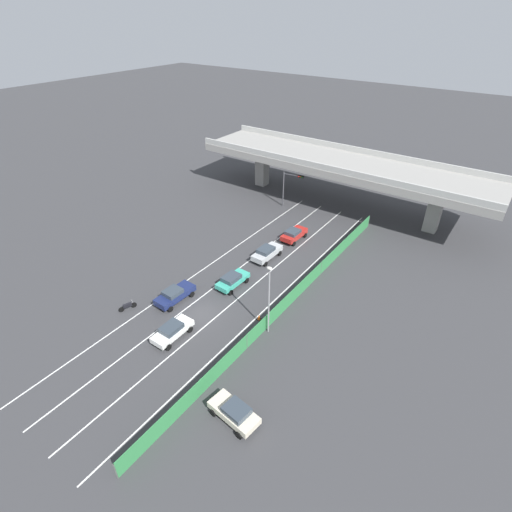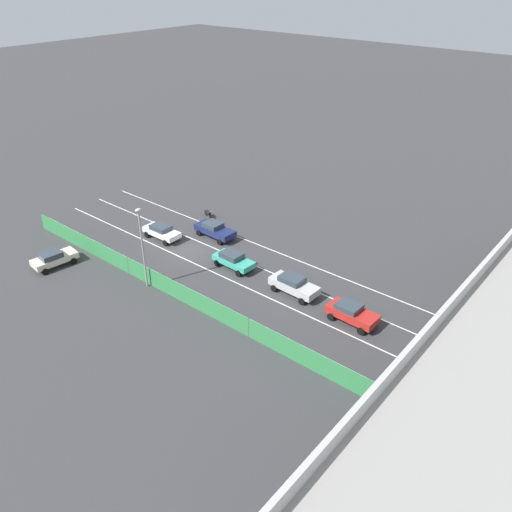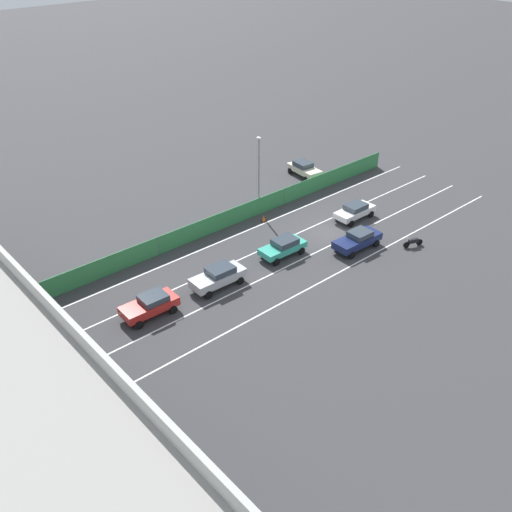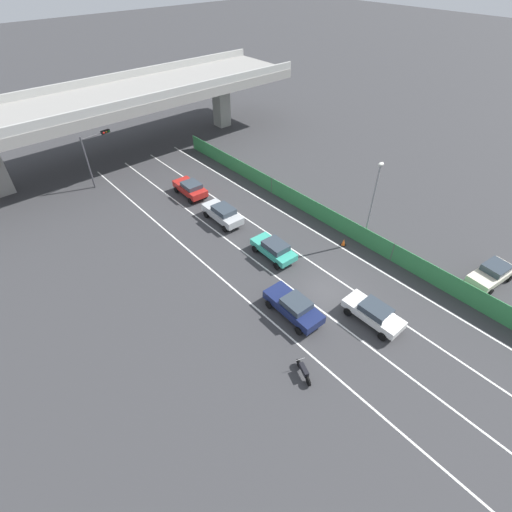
{
  "view_description": "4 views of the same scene",
  "coord_description": "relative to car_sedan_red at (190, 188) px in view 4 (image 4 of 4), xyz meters",
  "views": [
    {
      "loc": [
        23.2,
        -22.3,
        27.62
      ],
      "look_at": [
        -0.44,
        10.91,
        1.39
      ],
      "focal_mm": 27.62,
      "sensor_mm": 36.0,
      "label": 1
    },
    {
      "loc": [
        31.77,
        35.19,
        26.08
      ],
      "look_at": [
        -0.69,
        8.26,
        1.91
      ],
      "focal_mm": 36.56,
      "sensor_mm": 36.0,
      "label": 2
    },
    {
      "loc": [
        -31.02,
        35.91,
        26.28
      ],
      "look_at": [
        -1.15,
        9.83,
        1.97
      ],
      "focal_mm": 40.6,
      "sensor_mm": 36.0,
      "label": 3
    },
    {
      "loc": [
        -17.87,
        -12.23,
        21.14
      ],
      "look_at": [
        -2.59,
        5.39,
        1.67
      ],
      "focal_mm": 26.74,
      "sensor_mm": 36.0,
      "label": 4
    }
  ],
  "objects": [
    {
      "name": "ground_plane",
      "position": [
        -0.12,
        -19.11,
        -0.9
      ],
      "size": [
        300.0,
        300.0,
        0.0
      ],
      "primitive_type": "plane",
      "color": "#38383A"
    },
    {
      "name": "lane_line_left_edge",
      "position": [
        -5.37,
        -12.68,
        -0.9
      ],
      "size": [
        0.14,
        48.86,
        0.01
      ],
      "primitive_type": "cube",
      "color": "silver",
      "rests_on": "ground"
    },
    {
      "name": "lane_line_mid_left",
      "position": [
        -1.87,
        -12.68,
        -0.9
      ],
      "size": [
        0.14,
        48.86,
        0.01
      ],
      "primitive_type": "cube",
      "color": "silver",
      "rests_on": "ground"
    },
    {
      "name": "lane_line_mid_right",
      "position": [
        1.62,
        -12.68,
        -0.9
      ],
      "size": [
        0.14,
        48.86,
        0.01
      ],
      "primitive_type": "cube",
      "color": "silver",
      "rests_on": "ground"
    },
    {
      "name": "lane_line_right_edge",
      "position": [
        5.12,
        -12.68,
        -0.9
      ],
      "size": [
        0.14,
        48.86,
        0.01
      ],
      "primitive_type": "cube",
      "color": "silver",
      "rests_on": "ground"
    },
    {
      "name": "elevated_overpass",
      "position": [
        -0.12,
        13.75,
        5.67
      ],
      "size": [
        46.0,
        10.68,
        8.24
      ],
      "color": "gray",
      "rests_on": "ground"
    },
    {
      "name": "green_fence",
      "position": [
        6.89,
        -12.68,
        -0.02
      ],
      "size": [
        0.1,
        44.96,
        1.76
      ],
      "color": "#338447",
      "rests_on": "ground"
    },
    {
      "name": "car_sedan_red",
      "position": [
        0.0,
        0.0,
        0.0
      ],
      "size": [
        2.18,
        4.31,
        1.6
      ],
      "color": "red",
      "rests_on": "ground"
    },
    {
      "name": "car_sedan_silver",
      "position": [
        -0.35,
        -6.12,
        0.03
      ],
      "size": [
        2.12,
        4.63,
        1.67
      ],
      "color": "#B7BABC",
      "rests_on": "ground"
    },
    {
      "name": "car_sedan_white",
      "position": [
        0.1,
        -23.15,
        -0.04
      ],
      "size": [
        1.97,
        4.35,
        1.52
      ],
      "color": "white",
      "rests_on": "ground"
    },
    {
      "name": "car_taxi_teal",
      "position": [
        -0.29,
        -13.26,
        -0.03
      ],
      "size": [
        2.1,
        4.31,
        1.55
      ],
      "color": "teal",
      "rests_on": "ground"
    },
    {
      "name": "car_sedan_navy",
      "position": [
        -3.74,
        -19.03,
        -0.01
      ],
      "size": [
        2.17,
        4.73,
        1.62
      ],
      "color": "navy",
      "rests_on": "ground"
    },
    {
      "name": "motorcycle",
      "position": [
        -6.83,
        -23.0,
        -0.44
      ],
      "size": [
        0.89,
        1.85,
        0.93
      ],
      "color": "black",
      "rests_on": "ground"
    },
    {
      "name": "parked_sedan_cream",
      "position": [
        10.63,
        -26.8,
        -0.02
      ],
      "size": [
        4.39,
        2.42,
        1.59
      ],
      "color": "beige",
      "rests_on": "ground"
    },
    {
      "name": "traffic_light",
      "position": [
        -5.96,
        8.55,
        3.14
      ],
      "size": [
        3.38,
        0.69,
        5.75
      ],
      "color": "#47474C",
      "rests_on": "ground"
    },
    {
      "name": "street_lamp",
      "position": [
        7.25,
        -17.08,
        3.77
      ],
      "size": [
        0.6,
        0.36,
        7.79
      ],
      "color": "gray",
      "rests_on": "ground"
    },
    {
      "name": "traffic_cone",
      "position": [
        5.51,
        -16.17,
        -0.6
      ],
      "size": [
        0.47,
        0.47,
        0.65
      ],
      "color": "orange",
      "rests_on": "ground"
    }
  ]
}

